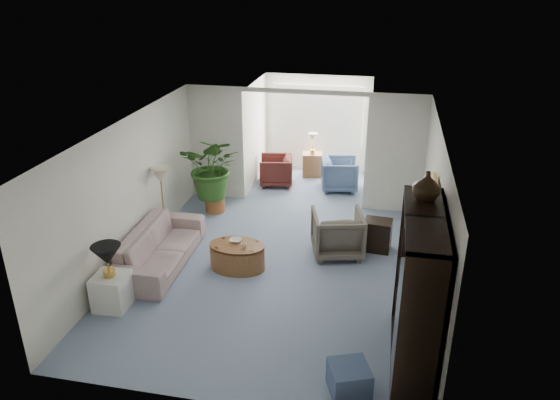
% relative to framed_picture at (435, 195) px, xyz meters
% --- Properties ---
extents(floor, '(6.00, 6.00, 0.00)m').
position_rel_framed_picture_xyz_m(floor, '(-2.46, 0.10, -1.70)').
color(floor, '#7E8FA7').
rests_on(floor, ground).
extents(sunroom_floor, '(2.60, 2.60, 0.00)m').
position_rel_framed_picture_xyz_m(sunroom_floor, '(-2.46, 4.20, -1.70)').
color(sunroom_floor, '#7E8FA7').
rests_on(sunroom_floor, ground).
extents(back_pier_left, '(1.20, 0.12, 2.50)m').
position_rel_framed_picture_xyz_m(back_pier_left, '(-4.36, 3.10, -0.45)').
color(back_pier_left, white).
rests_on(back_pier_left, ground).
extents(back_pier_right, '(1.20, 0.12, 2.50)m').
position_rel_framed_picture_xyz_m(back_pier_right, '(-0.56, 3.10, -0.45)').
color(back_pier_right, white).
rests_on(back_pier_right, ground).
extents(back_header, '(2.60, 0.12, 0.10)m').
position_rel_framed_picture_xyz_m(back_header, '(-2.46, 3.10, 0.75)').
color(back_header, white).
rests_on(back_header, back_pier_left).
extents(window_pane, '(2.20, 0.02, 1.50)m').
position_rel_framed_picture_xyz_m(window_pane, '(-2.46, 5.28, -0.30)').
color(window_pane, white).
extents(window_blinds, '(2.20, 0.02, 1.50)m').
position_rel_framed_picture_xyz_m(window_blinds, '(-2.46, 5.25, -0.30)').
color(window_blinds, white).
extents(framed_picture, '(0.04, 0.50, 0.40)m').
position_rel_framed_picture_xyz_m(framed_picture, '(0.00, 0.00, 0.00)').
color(framed_picture, '#C1B59A').
extents(sofa, '(0.96, 2.31, 0.67)m').
position_rel_framed_picture_xyz_m(sofa, '(-4.43, 0.03, -1.37)').
color(sofa, '#B3A897').
rests_on(sofa, ground).
extents(end_table, '(0.51, 0.51, 0.54)m').
position_rel_framed_picture_xyz_m(end_table, '(-4.63, -1.32, -1.43)').
color(end_table, white).
rests_on(end_table, ground).
extents(table_lamp, '(0.44, 0.44, 0.30)m').
position_rel_framed_picture_xyz_m(table_lamp, '(-4.63, -1.32, -0.81)').
color(table_lamp, black).
rests_on(table_lamp, end_table).
extents(floor_lamp, '(0.36, 0.36, 0.28)m').
position_rel_framed_picture_xyz_m(floor_lamp, '(-4.78, 1.06, -0.45)').
color(floor_lamp, beige).
rests_on(floor_lamp, ground).
extents(coffee_table, '(1.01, 1.01, 0.45)m').
position_rel_framed_picture_xyz_m(coffee_table, '(-3.09, 0.16, -1.47)').
color(coffee_table, olive).
rests_on(coffee_table, ground).
extents(coffee_bowl, '(0.21, 0.21, 0.05)m').
position_rel_framed_picture_xyz_m(coffee_bowl, '(-3.14, 0.26, -1.23)').
color(coffee_bowl, white).
rests_on(coffee_bowl, coffee_table).
extents(coffee_cup, '(0.10, 0.10, 0.09)m').
position_rel_framed_picture_xyz_m(coffee_cup, '(-2.94, 0.06, -1.20)').
color(coffee_cup, beige).
rests_on(coffee_cup, coffee_table).
extents(wingback_chair, '(1.06, 1.08, 0.81)m').
position_rel_framed_picture_xyz_m(wingback_chair, '(-1.48, 1.02, -1.29)').
color(wingback_chair, '#676051').
rests_on(wingback_chair, ground).
extents(side_table_dark, '(0.52, 0.43, 0.58)m').
position_rel_framed_picture_xyz_m(side_table_dark, '(-0.78, 1.32, -1.41)').
color(side_table_dark, black).
rests_on(side_table_dark, ground).
extents(entertainment_cabinet, '(0.50, 1.88, 2.09)m').
position_rel_framed_picture_xyz_m(entertainment_cabinet, '(-0.23, -1.66, -0.65)').
color(entertainment_cabinet, black).
rests_on(entertainment_cabinet, ground).
extents(cabinet_urn, '(0.35, 0.35, 0.37)m').
position_rel_framed_picture_xyz_m(cabinet_urn, '(-0.23, -1.16, 0.58)').
color(cabinet_urn, '#301F10').
rests_on(cabinet_urn, entertainment_cabinet).
extents(ottoman, '(0.60, 0.60, 0.37)m').
position_rel_framed_picture_xyz_m(ottoman, '(-0.97, -2.38, -1.51)').
color(ottoman, slate).
rests_on(ottoman, ground).
extents(plant_pot, '(0.40, 0.40, 0.32)m').
position_rel_framed_picture_xyz_m(plant_pot, '(-4.19, 2.32, -1.54)').
color(plant_pot, '#9B582D').
rests_on(plant_pot, ground).
extents(house_plant, '(1.22, 1.06, 1.36)m').
position_rel_framed_picture_xyz_m(house_plant, '(-4.19, 2.32, -0.70)').
color(house_plant, '#2E5C1F').
rests_on(house_plant, plant_pot).
extents(sunroom_chair_blue, '(0.94, 0.92, 0.74)m').
position_rel_framed_picture_xyz_m(sunroom_chair_blue, '(-1.75, 4.08, -1.33)').
color(sunroom_chair_blue, slate).
rests_on(sunroom_chair_blue, ground).
extents(sunroom_chair_maroon, '(0.88, 0.86, 0.70)m').
position_rel_framed_picture_xyz_m(sunroom_chair_maroon, '(-3.25, 4.08, -1.35)').
color(sunroom_chair_maroon, '#5B261F').
rests_on(sunroom_chair_maroon, ground).
extents(sunroom_table, '(0.53, 0.44, 0.58)m').
position_rel_framed_picture_xyz_m(sunroom_table, '(-2.50, 4.83, -1.41)').
color(sunroom_table, olive).
rests_on(sunroom_table, ground).
extents(shelf_clutter, '(0.30, 0.96, 0.61)m').
position_rel_framed_picture_xyz_m(shelf_clutter, '(-0.28, -1.72, -0.31)').
color(shelf_clutter, '#3F3D3A').
rests_on(shelf_clutter, entertainment_cabinet).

